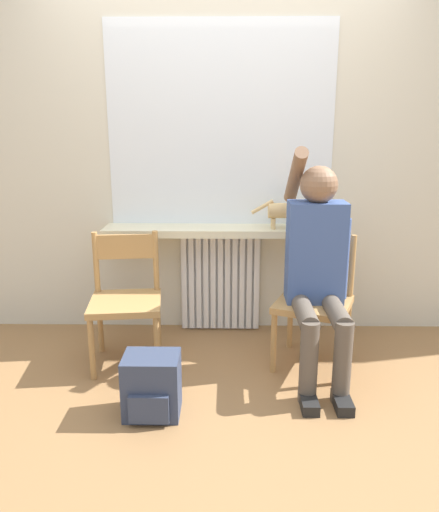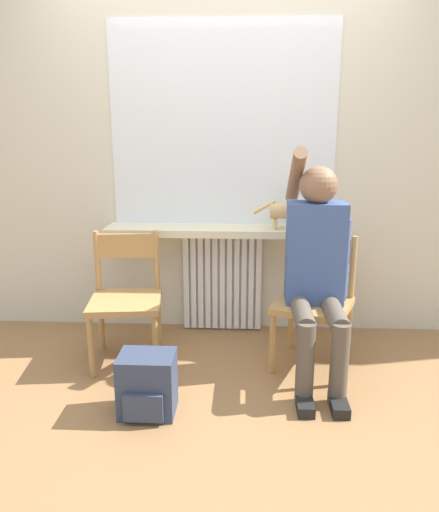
{
  "view_description": "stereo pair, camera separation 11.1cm",
  "coord_description": "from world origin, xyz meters",
  "px_view_note": "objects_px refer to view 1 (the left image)",
  "views": [
    {
      "loc": [
        0.05,
        -2.3,
        1.48
      ],
      "look_at": [
        0.0,
        0.73,
        0.67
      ],
      "focal_mm": 35.0,
      "sensor_mm": 36.0,
      "label": 1
    },
    {
      "loc": [
        0.16,
        -2.3,
        1.48
      ],
      "look_at": [
        0.0,
        0.73,
        0.67
      ],
      "focal_mm": 35.0,
      "sensor_mm": 36.0,
      "label": 2
    }
  ],
  "objects_px": {
    "cat": "(289,211)",
    "backpack": "(152,386)",
    "person": "(318,263)",
    "chair_left": "(126,298)",
    "chair_right": "(315,299)"
  },
  "relations": [
    {
      "from": "person",
      "to": "cat",
      "type": "height_order",
      "value": "person"
    },
    {
      "from": "chair_left",
      "to": "cat",
      "type": "bearing_deg",
      "value": 14.38
    },
    {
      "from": "chair_right",
      "to": "backpack",
      "type": "distance_m",
      "value": 1.14
    },
    {
      "from": "cat",
      "to": "backpack",
      "type": "relative_size",
      "value": 1.28
    },
    {
      "from": "cat",
      "to": "backpack",
      "type": "distance_m",
      "value": 1.49
    },
    {
      "from": "chair_left",
      "to": "person",
      "type": "bearing_deg",
      "value": -12.11
    },
    {
      "from": "chair_left",
      "to": "chair_right",
      "type": "xyz_separation_m",
      "value": [
        1.18,
        -0.0,
        0.0
      ]
    },
    {
      "from": "person",
      "to": "cat",
      "type": "relative_size",
      "value": 3.23
    },
    {
      "from": "person",
      "to": "cat",
      "type": "distance_m",
      "value": 0.57
    },
    {
      "from": "chair_left",
      "to": "chair_right",
      "type": "relative_size",
      "value": 1.0
    },
    {
      "from": "cat",
      "to": "chair_right",
      "type": "bearing_deg",
      "value": -72.47
    },
    {
      "from": "cat",
      "to": "backpack",
      "type": "height_order",
      "value": "cat"
    },
    {
      "from": "chair_left",
      "to": "chair_right",
      "type": "distance_m",
      "value": 1.18
    },
    {
      "from": "backpack",
      "to": "person",
      "type": "bearing_deg",
      "value": 28.43
    },
    {
      "from": "cat",
      "to": "person",
      "type": "bearing_deg",
      "value": -77.48
    }
  ]
}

